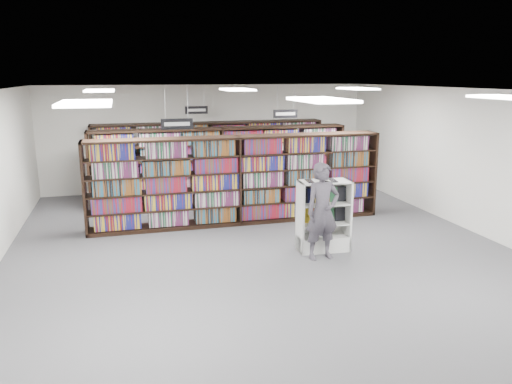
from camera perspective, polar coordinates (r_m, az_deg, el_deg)
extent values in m
plane|color=#4A494E|center=(10.26, 0.53, -6.62)|extent=(12.00, 12.00, 0.00)
cube|color=silver|center=(9.65, 0.57, 11.54)|extent=(10.00, 12.00, 0.10)
cube|color=white|center=(15.62, -5.45, 6.25)|extent=(10.00, 0.10, 3.20)
cube|color=white|center=(4.61, 21.68, -11.95)|extent=(10.00, 0.10, 3.20)
cube|color=white|center=(12.16, 23.91, 3.18)|extent=(0.10, 12.00, 3.20)
cube|color=black|center=(11.84, -2.08, 1.36)|extent=(7.00, 0.60, 2.10)
cube|color=maroon|center=(11.84, -2.08, 1.36)|extent=(6.88, 0.42, 1.98)
cube|color=black|center=(13.76, -3.97, 3.01)|extent=(7.00, 0.60, 2.10)
cube|color=maroon|center=(13.76, -3.97, 3.01)|extent=(6.88, 0.42, 1.98)
cube|color=black|center=(15.41, -5.21, 4.09)|extent=(7.00, 0.60, 2.10)
cube|color=maroon|center=(15.41, -5.21, 4.09)|extent=(6.88, 0.42, 1.98)
cylinder|color=#B2B2B7|center=(10.34, -10.37, 9.83)|extent=(0.01, 0.01, 0.58)
cylinder|color=#B2B2B7|center=(10.39, -7.83, 9.94)|extent=(0.01, 0.01, 0.58)
cube|color=black|center=(10.39, -9.02, 7.69)|extent=(0.65, 0.02, 0.22)
cube|color=silver|center=(10.38, -9.01, 7.68)|extent=(0.52, 0.00, 0.08)
cylinder|color=#B2B2B7|center=(12.90, 2.43, 10.67)|extent=(0.01, 0.01, 0.58)
cylinder|color=#B2B2B7|center=(13.05, 4.37, 10.67)|extent=(0.01, 0.01, 0.58)
cube|color=black|center=(13.00, 3.38, 8.91)|extent=(0.65, 0.02, 0.22)
cube|color=silver|center=(12.98, 3.40, 8.91)|extent=(0.52, 0.00, 0.08)
cylinder|color=#B2B2B7|center=(14.42, -7.77, 10.83)|extent=(0.01, 0.01, 0.58)
cylinder|color=#B2B2B7|center=(14.49, -5.96, 10.89)|extent=(0.01, 0.01, 0.58)
cube|color=black|center=(14.48, -6.82, 9.28)|extent=(0.65, 0.02, 0.22)
cube|color=silver|center=(14.47, -6.81, 9.28)|extent=(0.52, 0.00, 0.08)
cube|color=white|center=(6.31, -18.91, 9.57)|extent=(0.60, 1.20, 0.04)
cube|color=white|center=(6.82, 7.54, 10.38)|extent=(0.60, 1.20, 0.04)
cube|color=white|center=(8.44, 26.99, 9.61)|extent=(0.60, 1.20, 0.04)
cube|color=white|center=(11.30, -17.44, 10.99)|extent=(0.60, 1.20, 0.04)
cube|color=white|center=(11.59, -2.16, 11.62)|extent=(0.60, 1.20, 0.04)
cube|color=white|center=(12.61, 11.51, 11.50)|extent=(0.60, 1.20, 0.04)
cube|color=white|center=(10.31, 7.63, -5.73)|extent=(1.06, 0.58, 0.31)
cube|color=white|center=(9.99, 5.05, -2.88)|extent=(0.07, 0.52, 1.44)
cube|color=white|center=(10.31, 10.33, -2.53)|extent=(0.07, 0.52, 1.44)
cube|color=white|center=(10.36, 7.29, -2.35)|extent=(1.03, 0.09, 1.44)
cube|color=white|center=(9.97, 7.86, 1.20)|extent=(1.06, 0.58, 0.03)
cube|color=white|center=(10.18, 7.70, -3.54)|extent=(0.98, 0.53, 0.02)
cube|color=white|center=(10.07, 7.78, -1.30)|extent=(0.98, 0.53, 0.02)
cube|color=black|center=(9.96, 5.56, -0.42)|extent=(0.21, 0.08, 0.31)
cube|color=#121333|center=(10.00, 6.43, -0.37)|extent=(0.21, 0.08, 0.31)
cube|color=gold|center=(10.05, 7.29, -0.33)|extent=(0.21, 0.08, 0.31)
cube|color=maroon|center=(10.11, 8.13, -0.29)|extent=(0.21, 0.08, 0.31)
cube|color=#1D552F|center=(10.16, 8.97, -0.24)|extent=(0.21, 0.08, 0.31)
cube|color=black|center=(10.22, 9.80, -0.20)|extent=(0.21, 0.08, 0.31)
cube|color=gold|center=(10.07, 5.62, -2.75)|extent=(0.23, 0.07, 0.29)
cube|color=maroon|center=(10.15, 6.97, -2.66)|extent=(0.23, 0.07, 0.29)
cube|color=#1D552F|center=(10.23, 8.30, -2.57)|extent=(0.23, 0.07, 0.29)
cube|color=black|center=(10.31, 9.61, -2.49)|extent=(0.23, 0.07, 0.29)
cube|color=black|center=(9.93, 7.46, 1.29)|extent=(0.63, 0.42, 0.01)
cube|color=silver|center=(9.87, 6.70, 1.31)|extent=(0.30, 0.35, 0.05)
cube|color=silver|center=(9.98, 8.22, 1.39)|extent=(0.30, 0.35, 0.07)
cylinder|color=silver|center=(9.91, 7.37, 1.58)|extent=(0.14, 0.31, 0.10)
imported|color=#48444E|center=(9.63, 7.60, -2.22)|extent=(0.72, 0.51, 1.88)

